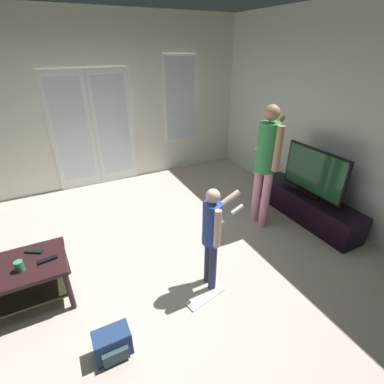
# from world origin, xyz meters

# --- Properties ---
(ground_plane) EXTENTS (5.94, 5.30, 0.02)m
(ground_plane) POSITION_xyz_m (0.00, 0.00, -0.01)
(ground_plane) COLOR beige
(wall_back_with_doors) EXTENTS (5.94, 0.09, 2.86)m
(wall_back_with_doors) POSITION_xyz_m (0.06, 2.62, 1.38)
(wall_back_with_doors) COLOR silver
(wall_back_with_doors) RESTS_ON ground_plane
(wall_right_plain) EXTENTS (0.06, 5.30, 2.83)m
(wall_right_plain) POSITION_xyz_m (2.94, 0.00, 1.41)
(wall_right_plain) COLOR silver
(wall_right_plain) RESTS_ON ground_plane
(coffee_table) EXTENTS (0.96, 0.59, 0.48)m
(coffee_table) POSITION_xyz_m (-1.14, 0.07, 0.35)
(coffee_table) COLOR black
(coffee_table) RESTS_ON ground_plane
(tv_stand) EXTENTS (0.42, 1.65, 0.40)m
(tv_stand) POSITION_xyz_m (2.58, -0.04, 0.20)
(tv_stand) COLOR black
(tv_stand) RESTS_ON ground_plane
(flat_screen_tv) EXTENTS (0.08, 0.99, 0.67)m
(flat_screen_tv) POSITION_xyz_m (2.58, -0.04, 0.74)
(flat_screen_tv) COLOR black
(flat_screen_tv) RESTS_ON tv_stand
(person_adult) EXTENTS (0.56, 0.47, 1.68)m
(person_adult) POSITION_xyz_m (1.89, 0.18, 1.01)
(person_adult) COLOR pink
(person_adult) RESTS_ON ground_plane
(person_child) EXTENTS (0.51, 0.31, 1.16)m
(person_child) POSITION_xyz_m (0.67, -0.53, 0.70)
(person_child) COLOR #35355C
(person_child) RESTS_ON ground_plane
(backpack) EXTENTS (0.30, 0.22, 0.24)m
(backpack) POSITION_xyz_m (-0.44, -0.83, 0.12)
(backpack) COLOR navy
(backpack) RESTS_ON ground_plane
(loose_keyboard) EXTENTS (0.46, 0.22, 0.02)m
(loose_keyboard) POSITION_xyz_m (0.53, -0.66, 0.01)
(loose_keyboard) COLOR white
(loose_keyboard) RESTS_ON ground_plane
(cup_near_edge) EXTENTS (0.08, 0.08, 0.10)m
(cup_near_edge) POSITION_xyz_m (-1.04, -0.01, 0.54)
(cup_near_edge) COLOR #368756
(cup_near_edge) RESTS_ON coffee_table
(tv_remote_black) EXTENTS (0.18, 0.08, 0.02)m
(tv_remote_black) POSITION_xyz_m (-0.82, 0.03, 0.50)
(tv_remote_black) COLOR black
(tv_remote_black) RESTS_ON coffee_table
(dvd_remote_slim) EXTENTS (0.17, 0.13, 0.02)m
(dvd_remote_slim) POSITION_xyz_m (-0.93, 0.22, 0.50)
(dvd_remote_slim) COLOR black
(dvd_remote_slim) RESTS_ON coffee_table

